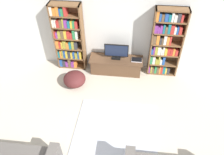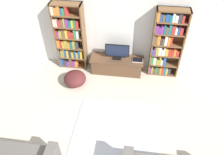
% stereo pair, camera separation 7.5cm
% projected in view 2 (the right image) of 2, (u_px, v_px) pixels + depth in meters
% --- Properties ---
extents(wall_back, '(8.80, 0.06, 2.60)m').
position_uv_depth(wall_back, '(119.00, 26.00, 5.75)').
color(wall_back, silver).
rests_on(wall_back, ground_plane).
extents(bookshelf_left, '(0.81, 0.30, 1.94)m').
position_uv_depth(bookshelf_left, '(69.00, 37.00, 5.98)').
color(bookshelf_left, brown).
rests_on(bookshelf_left, ground_plane).
extents(bookshelf_right, '(0.81, 0.30, 1.94)m').
position_uv_depth(bookshelf_right, '(166.00, 44.00, 5.71)').
color(bookshelf_right, brown).
rests_on(bookshelf_right, ground_plane).
extents(tv_stand, '(1.49, 0.50, 0.45)m').
position_uv_depth(tv_stand, '(117.00, 65.00, 6.24)').
color(tv_stand, brown).
rests_on(tv_stand, ground_plane).
extents(television, '(0.66, 0.16, 0.45)m').
position_uv_depth(television, '(117.00, 51.00, 5.95)').
color(television, black).
rests_on(television, tv_stand).
extents(laptop, '(0.29, 0.21, 0.03)m').
position_uv_depth(laptop, '(138.00, 60.00, 6.02)').
color(laptop, silver).
rests_on(laptop, tv_stand).
extents(area_rug, '(1.82, 1.86, 0.02)m').
position_uv_depth(area_rug, '(114.00, 134.00, 4.79)').
color(area_rug, '#B2B7C1').
rests_on(area_rug, ground_plane).
extents(beanbag_ottoman, '(0.59, 0.59, 0.40)m').
position_uv_depth(beanbag_ottoman, '(75.00, 79.00, 5.85)').
color(beanbag_ottoman, '#4C1E1E').
rests_on(beanbag_ottoman, ground_plane).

